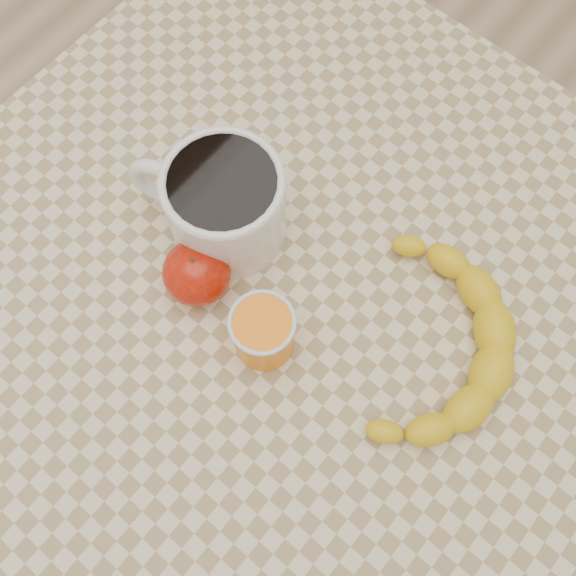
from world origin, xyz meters
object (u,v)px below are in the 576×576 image
Objects in this scene: coffee_mug at (223,202)px; banana at (437,346)px; apple at (197,273)px; orange_juice_glass at (263,332)px; table at (288,320)px.

coffee_mug reaches higher than banana.
apple is (0.02, -0.07, -0.02)m from coffee_mug.
orange_juice_glass is at bearing -3.36° from apple.
table is at bearing 32.40° from apple.
apple reaches higher than table.
table is 11.02× the size of orange_juice_glass.
orange_juice_glass is (0.01, -0.05, 0.12)m from table.
apple is 0.23× the size of banana.
orange_juice_glass is 0.24× the size of banana.
orange_juice_glass is 0.09m from apple.
table is 0.15m from apple.
coffee_mug reaches higher than table.
table is 0.17m from coffee_mug.
coffee_mug is at bearing 147.71° from orange_juice_glass.
coffee_mug is at bearing 108.52° from apple.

